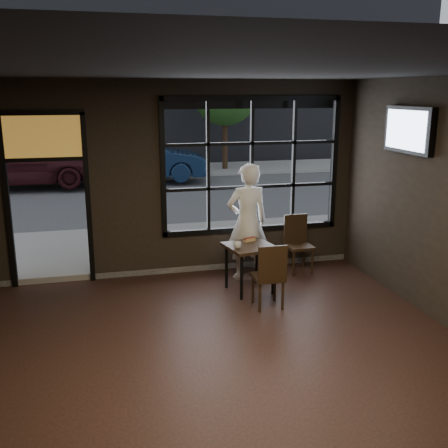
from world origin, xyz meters
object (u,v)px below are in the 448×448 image
object	(u,v)px
chair_near	(268,275)
man	(247,222)
cafe_table	(249,268)
navy_car	(144,160)

from	to	relation	value
chair_near	man	world-z (taller)	man
cafe_table	man	bearing A→B (deg)	66.96
cafe_table	navy_car	bearing A→B (deg)	82.89
chair_near	man	distance (m)	1.33
man	navy_car	xyz separation A→B (m)	(-0.77, 9.68, -0.16)
man	navy_car	world-z (taller)	man
chair_near	man	bearing A→B (deg)	-92.12
cafe_table	navy_car	distance (m)	10.30
navy_car	man	bearing A→B (deg)	-169.12
man	navy_car	size ratio (longest dim) A/B	0.45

